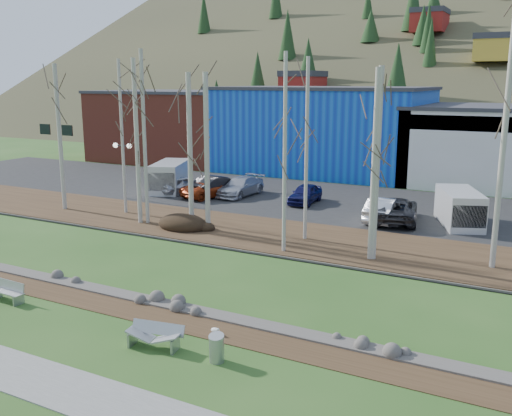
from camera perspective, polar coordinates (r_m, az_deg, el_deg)
The scene contains 37 objects.
ground at distance 22.36m, azimuth -16.77°, elevation -11.32°, with size 200.00×200.00×0.00m, color #284E19.
footpath at distance 20.28m, azimuth -23.89°, elevation -14.40°, with size 80.00×2.00×0.04m, color slate.
dirt_strip at distance 23.75m, azimuth -13.19°, elevation -9.62°, with size 80.00×1.80×0.03m, color #382616.
near_bank_rocks at distance 24.46m, azimuth -11.65°, elevation -8.91°, with size 80.00×0.80×0.50m, color #47423D, non-canonical shape.
river at distance 27.53m, azimuth -6.22°, elevation -6.25°, with size 80.00×8.00×0.90m, color black, non-canonical shape.
far_bank_rocks at distance 30.84m, azimuth -1.96°, elevation -4.10°, with size 80.00×0.80×0.46m, color #47423D, non-canonical shape.
far_bank at distance 33.53m, azimuth 0.75°, elevation -2.59°, with size 80.00×7.00×0.15m, color #382616.
parking_lot at distance 42.89m, azimuth 7.15°, elevation 0.68°, with size 80.00×14.00×0.14m, color black.
building_brick at distance 66.07m, azimuth -8.23°, elevation 8.18°, with size 16.32×12.24×7.80m.
building_blue at distance 57.39m, azimuth 6.63°, elevation 7.82°, with size 20.40×12.24×8.30m.
hillside at distance 99.79m, azimuth 20.12°, elevation 16.84°, with size 160.00×72.00×35.00m, color #363522, non-canonical shape.
bench_intact at distance 25.73m, azimuth -23.53°, elevation -7.65°, with size 1.68×0.58×0.83m.
bench_damaged at distance 20.07m, azimuth -10.07°, elevation -12.45°, with size 2.00×0.94×0.85m.
litter_bin at distance 18.92m, azimuth -3.96°, elevation -13.92°, with size 0.49×0.49×0.84m, color #9C9FA1.
seagull at distance 20.83m, azimuth -4.07°, elevation -12.10°, with size 0.41×0.21×0.30m.
dirt_mound at distance 34.76m, azimuth -7.35°, elevation -1.48°, with size 3.20×2.26×0.63m, color black.
birch_0 at distance 41.18m, azimuth -19.03°, elevation 6.64°, with size 0.28×0.28×9.83m.
birch_1 at distance 38.82m, azimuth -13.23°, elevation 6.86°, with size 0.20×0.20×10.09m.
birch_2 at distance 35.74m, azimuth -11.82°, elevation 6.42°, with size 0.27×0.27×10.05m.
birch_3 at distance 35.61m, azimuth -11.10°, elevation 6.85°, with size 0.23×0.23×10.57m.
birch_4 at distance 33.46m, azimuth -4.94°, elevation 5.51°, with size 0.30×0.30×9.21m.
birch_5 at distance 31.43m, azimuth 5.07°, elevation 5.76°, with size 0.20×0.20×9.98m.
birch_6 at distance 28.97m, azimuth 2.89°, elevation 5.36°, with size 0.20×0.20×10.13m.
birch_7 at distance 28.24m, azimuth 11.73°, elevation 4.12°, with size 0.27×0.27×9.35m.
birch_8 at distance 28.25m, azimuth 12.03°, elevation 4.18°, with size 0.26×0.26×9.42m.
birch_9 at distance 28.46m, azimuth 23.60°, elevation 6.97°, with size 0.27×0.27×12.87m.
birch_10 at distance 34.10m, azimuth -6.62°, elevation 5.61°, with size 0.30×0.30×9.21m.
street_lamp at distance 43.89m, azimuth -13.18°, elevation 5.17°, with size 1.60×0.48×4.19m.
car_0 at distance 45.49m, azimuth -7.34°, elevation 2.34°, with size 1.64×4.07×1.39m, color silver.
car_1 at distance 44.42m, azimuth -3.94°, elevation 2.28°, with size 1.66×4.76×1.57m, color black.
car_2 at distance 43.76m, azimuth -4.70°, elevation 1.92°, with size 2.11×4.58×1.27m, color #9E3513.
car_3 at distance 44.19m, azimuth -1.57°, elevation 2.17°, with size 2.01×4.94×1.43m, color #ADAEB6.
car_4 at distance 41.60m, azimuth 4.94°, elevation 1.43°, with size 1.63×4.04×1.38m, color #141549.
car_5 at distance 36.96m, azimuth 12.62°, elevation -0.13°, with size 1.63×4.68×1.54m, color silver.
car_6 at distance 37.10m, azimuth 13.83°, elevation -0.15°, with size 2.54×5.51×1.53m, color #2B2A2E.
van_white at distance 37.14m, azimuth 19.74°, elevation -0.04°, with size 3.70×5.30×2.14m.
van_grey at distance 46.51m, azimuth -8.61°, elevation 3.10°, with size 3.95×5.72×2.31m.
Camera 1 is at (14.70, -14.32, 8.86)m, focal length 40.00 mm.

